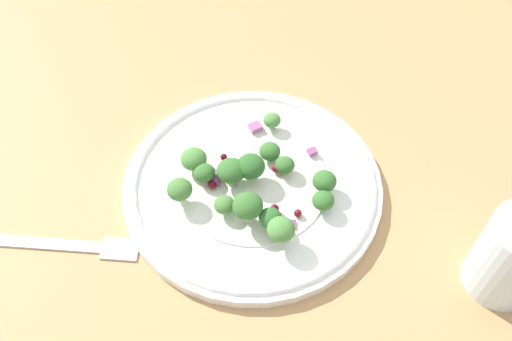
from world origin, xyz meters
TOP-DOWN VIEW (x-y plane):
  - ground_plane at (0.00, 0.00)cm, footprint 180.00×180.00cm
  - plate at (-0.48, -1.31)cm, footprint 26.85×26.85cm
  - dressing_pool at (-0.48, -1.31)cm, footprint 15.58×15.58cm
  - broccoli_floret_0 at (-3.24, 0.09)cm, footprint 2.04×2.04cm
  - broccoli_floret_1 at (3.76, -4.41)cm, footprint 2.18×2.18cm
  - broccoli_floret_2 at (7.12, -3.79)cm, footprint 2.52×2.52cm
  - broccoli_floret_3 at (1.76, -2.47)cm, footprint 2.90×2.90cm
  - broccoli_floret_4 at (3.66, -6.37)cm, footprint 2.72×2.72cm
  - broccoli_floret_5 at (-3.23, 5.71)cm, footprint 2.19×2.19cm
  - broccoli_floret_6 at (4.56, 0.26)cm, footprint 2.05×2.05cm
  - broccoli_floret_7 at (-6.33, -5.67)cm, footprint 1.94×1.94cm
  - broccoli_floret_8 at (-3.24, -2.40)cm, footprint 2.23×2.23cm
  - broccoli_floret_9 at (-4.85, 4.16)cm, footprint 2.44×2.44cm
  - broccoli_floret_10 at (-0.24, -1.56)cm, footprint 2.91×2.91cm
  - broccoli_floret_11 at (2.50, 5.97)cm, footprint 2.65×2.65cm
  - broccoli_floret_12 at (3.35, 2.14)cm, footprint 2.94×2.94cm
  - broccoli_floret_13 at (2.23, 4.16)cm, footprint 2.24×2.24cm
  - cranberry_0 at (3.74, -3.14)cm, footprint 0.88×0.88cm
  - cranberry_1 at (-5.48, 3.09)cm, footprint 0.71×0.71cm
  - cranberry_2 at (0.79, 3.13)cm, footprint 0.86×0.86cm
  - cranberry_3 at (-2.60, -0.64)cm, footprint 0.88×0.88cm
  - cranberry_4 at (0.51, -5.52)cm, footprint 0.73×0.73cm
  - cranberry_5 at (-0.72, 4.86)cm, footprint 0.78×0.78cm
  - onion_bit_0 at (-7.16, 0.25)cm, footprint 1.14×1.02cm
  - onion_bit_1 at (3.38, -3.60)cm, footprint 1.75×1.71cm
  - onion_bit_2 at (0.67, 5.11)cm, footprint 1.66×1.65cm
  - onion_bit_3 at (1.73, -3.37)cm, footprint 1.54×1.55cm
  - onion_bit_4 at (2.66, 1.02)cm, footprint 1.28×1.39cm
  - onion_bit_5 at (-4.67, -6.59)cm, footprint 1.54×1.40cm
  - fork at (19.05, -8.09)cm, footprint 14.65×14.20cm

SIDE VIEW (x-z plane):
  - ground_plane at x=0.00cm, z-range -2.00..0.00cm
  - fork at x=19.05cm, z-range 0.00..0.50cm
  - plate at x=-0.48cm, z-range 0.01..1.71cm
  - dressing_pool at x=-0.48cm, z-range 1.20..1.40cm
  - onion_bit_2 at x=0.67cm, z-range 1.28..1.69cm
  - cranberry_4 at x=0.51cm, z-range 1.30..2.03cm
  - onion_bit_4 at x=2.66cm, z-range 1.48..1.89cm
  - onion_bit_3 at x=1.73cm, z-range 1.50..1.92cm
  - cranberry_1 at x=-5.48cm, z-range 1.40..2.11cm
  - cranberry_5 at x=-0.72cm, z-range 1.46..2.24cm
  - onion_bit_0 at x=-7.16cm, z-range 1.64..2.08cm
  - onion_bit_5 at x=-4.67cm, z-range 1.62..2.14cm
  - onion_bit_1 at x=3.38cm, z-range 1.65..2.22cm
  - cranberry_0 at x=3.74cm, z-range 1.54..2.42cm
  - cranberry_3 at x=-2.60cm, z-range 1.58..2.46cm
  - cranberry_2 at x=0.79cm, z-range 1.69..2.55cm
  - broccoli_floret_7 at x=-6.33cm, z-range 1.59..3.55cm
  - broccoli_floret_8 at x=-3.24cm, z-range 1.46..3.72cm
  - broccoli_floret_5 at x=-3.23cm, z-range 1.49..3.71cm
  - broccoli_floret_0 at x=-3.24cm, z-range 1.60..3.66cm
  - broccoli_floret_6 at x=4.56cm, z-range 1.62..3.69cm
  - broccoli_floret_1 at x=3.76cm, z-range 1.55..3.76cm
  - broccoli_floret_9 at x=-4.85cm, z-range 1.57..4.04cm
  - broccoli_floret_4 at x=3.66cm, z-range 1.53..4.29cm
  - broccoli_floret_13 at x=2.23cm, z-range 1.82..4.09cm
  - broccoli_floret_3 at x=1.76cm, z-range 1.80..4.74cm
  - broccoli_floret_2 at x=7.12cm, z-range 2.09..4.64cm
  - broccoli_floret_10 at x=-0.24cm, z-range 1.99..4.93cm
  - broccoli_floret_11 at x=2.50cm, z-range 2.13..4.81cm
  - broccoli_floret_12 at x=3.35cm, z-range 2.26..5.24cm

